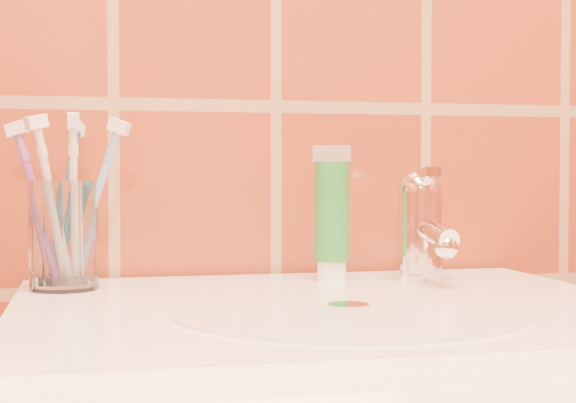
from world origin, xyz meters
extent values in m
cube|color=white|center=(0.00, 0.96, 0.77)|extent=(0.56, 0.46, 0.16)
cylinder|color=silver|center=(0.00, 0.91, 0.85)|extent=(0.30, 0.30, 0.00)
cylinder|color=white|center=(0.00, 0.91, 0.85)|extent=(0.04, 0.04, 0.00)
cylinder|color=white|center=(-0.24, 1.10, 0.90)|extent=(0.07, 0.07, 0.11)
cylinder|color=white|center=(0.04, 1.11, 0.86)|extent=(0.03, 0.03, 0.02)
cylinder|color=#1A7127|center=(0.04, 1.11, 0.92)|extent=(0.04, 0.04, 0.11)
cube|color=beige|center=(0.04, 1.11, 0.99)|extent=(0.04, 0.00, 0.02)
cylinder|color=white|center=(0.14, 1.09, 0.90)|extent=(0.05, 0.05, 0.09)
sphere|color=white|center=(0.14, 1.09, 0.94)|extent=(0.05, 0.05, 0.05)
cylinder|color=white|center=(0.14, 1.06, 0.91)|extent=(0.02, 0.09, 0.03)
cube|color=white|center=(0.14, 1.08, 0.96)|extent=(0.02, 0.06, 0.01)
camera|label=1|loc=(-0.21, 0.21, 0.97)|focal=55.00mm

